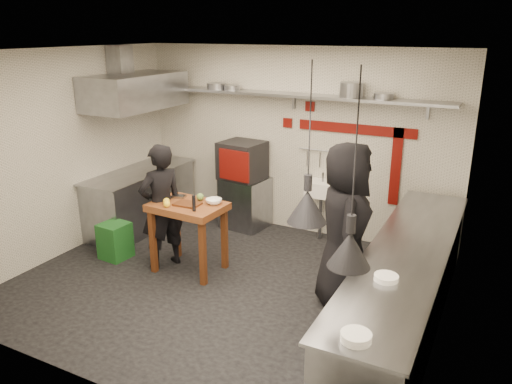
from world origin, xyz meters
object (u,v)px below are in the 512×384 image
at_px(combi_oven, 242,160).
at_px(chef_right, 345,227).
at_px(chef_left, 161,207).
at_px(green_bin, 115,241).
at_px(oven_stand, 245,202).
at_px(prep_table, 189,237).

bearing_deg(combi_oven, chef_right, -29.23).
bearing_deg(chef_right, chef_left, 72.18).
relative_size(green_bin, chef_left, 0.30).
height_order(oven_stand, combi_oven, combi_oven).
distance_m(green_bin, chef_left, 0.95).
height_order(oven_stand, chef_left, chef_left).
distance_m(combi_oven, green_bin, 2.25).
bearing_deg(prep_table, oven_stand, 94.96).
bearing_deg(oven_stand, chef_left, -93.30).
distance_m(oven_stand, green_bin, 2.12).
bearing_deg(oven_stand, chef_right, -30.03).
bearing_deg(green_bin, prep_table, 8.40).
distance_m(chef_left, chef_right, 2.42).
xyz_separation_m(prep_table, chef_right, (2.03, 0.10, 0.49)).
bearing_deg(oven_stand, combi_oven, -147.83).
relative_size(combi_oven, chef_left, 0.37).
height_order(oven_stand, green_bin, oven_stand).
bearing_deg(green_bin, chef_right, 4.76).
distance_m(green_bin, chef_right, 3.24).
xyz_separation_m(combi_oven, chef_left, (-0.27, -1.70, -0.26)).
distance_m(green_bin, prep_table, 1.15).
relative_size(oven_stand, green_bin, 1.60).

